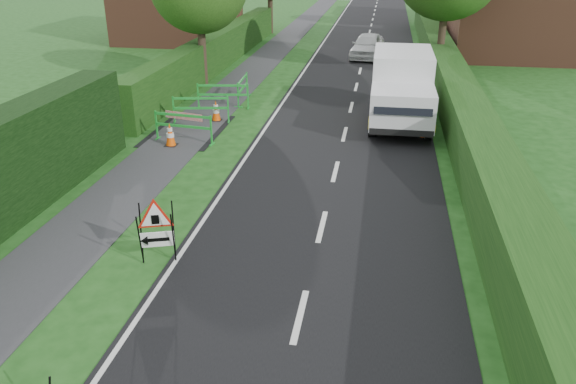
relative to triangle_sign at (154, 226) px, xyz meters
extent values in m
plane|color=#1A4513|center=(0.71, -2.34, -0.86)|extent=(120.00, 120.00, 0.00)
cube|color=black|center=(3.21, 32.66, -0.85)|extent=(6.00, 90.00, 0.02)
cube|color=#2D2D30|center=(-2.29, 32.66, -0.85)|extent=(2.00, 90.00, 0.02)
cube|color=#14380F|center=(-4.29, 19.66, -0.86)|extent=(1.00, 24.00, 1.80)
cube|color=#14380F|center=(7.21, 13.66, -0.86)|extent=(1.20, 50.00, 1.50)
cube|color=brown|center=(11.71, 25.66, 1.89)|extent=(7.00, 7.00, 5.50)
cylinder|color=#2D2116|center=(-3.89, 15.66, 0.45)|extent=(0.36, 0.36, 2.62)
cylinder|color=#2D2116|center=(7.11, 19.66, 0.63)|extent=(0.36, 0.36, 2.97)
cylinder|color=#2D2116|center=(-3.89, 31.66, 0.54)|extent=(0.36, 0.36, 2.80)
cylinder|color=#2D2116|center=(7.11, 35.66, 0.37)|extent=(0.36, 0.36, 2.45)
cylinder|color=black|center=(-0.23, -0.22, -0.22)|extent=(0.15, 0.37, 1.23)
cylinder|color=black|center=(-0.33, 0.07, -0.22)|extent=(0.15, 0.37, 1.23)
cylinder|color=black|center=(0.40, -0.01, -0.22)|extent=(0.15, 0.37, 1.23)
cylinder|color=black|center=(0.30, 0.28, -0.22)|extent=(0.15, 0.37, 1.23)
cube|color=white|center=(0.04, 0.01, -0.30)|extent=(0.66, 0.24, 0.33)
cube|color=black|center=(0.04, -0.01, -0.30)|extent=(0.47, 0.17, 0.08)
cone|color=black|center=(-0.21, -0.09, -0.30)|extent=(0.21, 0.24, 0.20)
cube|color=black|center=(0.05, -0.01, 0.16)|extent=(0.15, 0.06, 0.20)
cube|color=silver|center=(5.09, 11.80, 0.60)|extent=(2.11, 3.40, 2.03)
cube|color=silver|center=(5.10, 9.23, 0.21)|extent=(2.11, 2.20, 1.24)
cube|color=black|center=(5.10, 8.18, 0.51)|extent=(1.85, 0.24, 0.57)
cube|color=yellow|center=(4.03, 10.81, -0.21)|extent=(0.03, 5.21, 0.25)
cube|color=yellow|center=(6.16, 10.82, -0.21)|extent=(0.03, 5.21, 0.25)
cube|color=black|center=(5.10, 8.18, -0.35)|extent=(2.06, 0.13, 0.21)
cylinder|color=black|center=(4.15, 9.17, -0.44)|extent=(0.25, 0.84, 0.84)
cylinder|color=black|center=(6.05, 9.17, -0.44)|extent=(0.25, 0.84, 0.84)
cylinder|color=black|center=(4.14, 12.56, -0.44)|extent=(0.25, 0.84, 0.84)
cylinder|color=black|center=(6.04, 12.57, -0.44)|extent=(0.25, 0.84, 0.84)
cube|color=black|center=(5.89, 9.31, -0.84)|extent=(0.38, 0.38, 0.04)
cone|color=#FC5607|center=(5.89, 9.31, -0.44)|extent=(0.32, 0.32, 0.75)
cylinder|color=white|center=(5.89, 9.31, -0.48)|extent=(0.25, 0.25, 0.14)
cylinder|color=white|center=(5.89, 9.31, -0.29)|extent=(0.17, 0.17, 0.10)
cube|color=black|center=(5.37, 11.08, -0.84)|extent=(0.38, 0.38, 0.04)
cone|color=#FC5607|center=(5.37, 11.08, -0.44)|extent=(0.32, 0.32, 0.75)
cylinder|color=white|center=(5.37, 11.08, -0.48)|extent=(0.25, 0.25, 0.14)
cylinder|color=white|center=(5.37, 11.08, -0.29)|extent=(0.17, 0.17, 0.10)
cube|color=black|center=(5.44, 13.79, -0.84)|extent=(0.38, 0.38, 0.04)
cone|color=#FC5607|center=(5.44, 13.79, -0.44)|extent=(0.32, 0.32, 0.75)
cylinder|color=white|center=(5.44, 13.79, -0.48)|extent=(0.25, 0.25, 0.14)
cylinder|color=white|center=(5.44, 13.79, -0.29)|extent=(0.17, 0.17, 0.10)
cube|color=black|center=(-2.32, 7.03, -0.84)|extent=(0.38, 0.38, 0.04)
cone|color=#FC5607|center=(-2.32, 7.03, -0.44)|extent=(0.32, 0.32, 0.75)
cylinder|color=white|center=(-2.32, 7.03, -0.48)|extent=(0.25, 0.25, 0.14)
cylinder|color=white|center=(-2.32, 7.03, -0.29)|extent=(0.17, 0.17, 0.10)
cube|color=black|center=(-1.64, 10.00, -0.84)|extent=(0.38, 0.38, 0.04)
cone|color=#FC5607|center=(-1.64, 10.00, -0.44)|extent=(0.32, 0.32, 0.75)
cylinder|color=white|center=(-1.64, 10.00, -0.48)|extent=(0.25, 0.25, 0.14)
cylinder|color=white|center=(-1.64, 10.00, -0.29)|extent=(0.17, 0.17, 0.10)
cube|color=#1B952B|center=(-3.01, 7.61, -0.36)|extent=(0.06, 0.06, 1.00)
cube|color=#1B952B|center=(-1.03, 7.36, -0.36)|extent=(0.06, 0.06, 1.00)
cube|color=#1B952B|center=(-2.02, 7.49, 0.06)|extent=(1.99, 0.30, 0.08)
cube|color=#1B952B|center=(-2.02, 7.49, -0.31)|extent=(1.99, 0.30, 0.08)
cube|color=#1B952B|center=(-3.01, 7.61, -0.84)|extent=(0.10, 0.35, 0.04)
cube|color=#1B952B|center=(-1.03, 7.36, -0.84)|extent=(0.10, 0.35, 0.04)
cube|color=#1B952B|center=(-3.10, 9.50, -0.36)|extent=(0.06, 0.06, 1.00)
cube|color=#1B952B|center=(-1.14, 9.89, -0.36)|extent=(0.06, 0.06, 1.00)
cube|color=#1B952B|center=(-2.12, 9.70, 0.06)|extent=(1.97, 0.43, 0.08)
cube|color=#1B952B|center=(-2.12, 9.70, -0.31)|extent=(1.97, 0.43, 0.08)
cube|color=#1B952B|center=(-3.10, 9.50, -0.84)|extent=(0.13, 0.36, 0.04)
cube|color=#1B952B|center=(-1.14, 9.89, -0.84)|extent=(0.13, 0.36, 0.04)
cube|color=#1B952B|center=(-2.85, 11.59, -0.36)|extent=(0.06, 0.06, 1.00)
cube|color=#1B952B|center=(-0.87, 11.87, -0.36)|extent=(0.06, 0.06, 1.00)
cube|color=#1B952B|center=(-1.86, 11.73, 0.06)|extent=(1.99, 0.33, 0.08)
cube|color=#1B952B|center=(-1.86, 11.73, -0.31)|extent=(1.99, 0.33, 0.08)
cube|color=#1B952B|center=(-2.85, 11.59, -0.84)|extent=(0.11, 0.35, 0.04)
cube|color=#1B952B|center=(-0.87, 11.87, -0.84)|extent=(0.11, 0.35, 0.04)
cube|color=#1B952B|center=(-1.29, 11.93, -0.36)|extent=(0.05, 0.05, 1.00)
cube|color=#1B952B|center=(-1.40, 13.93, -0.36)|extent=(0.05, 0.05, 1.00)
cube|color=#1B952B|center=(-1.34, 12.93, 0.06)|extent=(0.16, 2.00, 0.08)
cube|color=#1B952B|center=(-1.34, 12.93, -0.31)|extent=(0.16, 2.00, 0.08)
cube|color=#1B952B|center=(-1.29, 11.93, -0.84)|extent=(0.35, 0.08, 0.04)
cube|color=#1B952B|center=(-1.40, 13.93, -0.84)|extent=(0.35, 0.08, 0.04)
cube|color=red|center=(-2.53, 8.94, -0.86)|extent=(1.47, 0.37, 0.25)
imported|color=white|center=(3.42, 23.45, -0.18)|extent=(2.07, 4.15, 1.36)
camera|label=1|loc=(4.39, -9.53, 5.32)|focal=35.00mm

